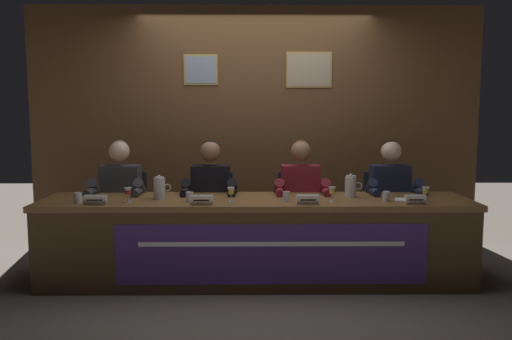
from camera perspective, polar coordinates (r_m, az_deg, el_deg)
name	(u,v)px	position (r m, az deg, el deg)	size (l,w,h in m)	color
ground_plane	(256,280)	(4.74, 0.00, -11.83)	(12.00, 12.00, 0.00)	#70665B
wall_back_panelled	(255,127)	(5.82, -0.12, 4.72)	(4.90, 0.14, 2.60)	brown
conference_table	(257,227)	(4.49, 0.07, -6.22)	(3.70, 0.76, 0.73)	brown
chair_far_left	(125,220)	(5.31, -14.00, -5.25)	(0.44, 0.44, 0.88)	black
panelist_far_left	(119,195)	(5.07, -14.61, -2.67)	(0.51, 0.48, 1.21)	black
nameplate_far_left	(95,200)	(4.47, -17.04, -3.10)	(0.19, 0.06, 0.08)	white
juice_glass_far_left	(128,192)	(4.50, -13.68, -2.33)	(0.06, 0.06, 0.12)	white
water_cup_far_left	(78,198)	(4.61, -18.70, -2.90)	(0.06, 0.06, 0.08)	silver
chair_center_left	(212,220)	(5.18, -4.78, -5.38)	(0.44, 0.44, 0.88)	black
panelist_center_left	(210,195)	(4.94, -4.98, -2.74)	(0.51, 0.48, 1.21)	black
nameplate_center_left	(201,200)	(4.29, -5.92, -3.25)	(0.18, 0.06, 0.08)	white
juice_glass_center_left	(231,192)	(4.38, -2.72, -2.39)	(0.06, 0.06, 0.12)	white
water_cup_center_left	(190,198)	(4.42, -7.19, -2.98)	(0.06, 0.06, 0.08)	silver
chair_center_right	(299,219)	(5.19, 4.66, -5.36)	(0.44, 0.44, 0.88)	black
panelist_center_right	(301,195)	(4.94, 4.90, -2.72)	(0.51, 0.48, 1.21)	black
nameplate_center_right	(308,200)	(4.30, 5.62, -3.20)	(0.18, 0.06, 0.08)	white
juice_glass_center_right	(332,191)	(4.46, 8.24, -2.30)	(0.06, 0.06, 0.12)	white
water_cup_center_right	(286,197)	(4.42, 3.32, -2.95)	(0.06, 0.06, 0.08)	silver
chair_far_right	(385,219)	(5.33, 13.83, -5.20)	(0.44, 0.44, 0.88)	black
panelist_far_right	(392,195)	(5.09, 14.47, -2.63)	(0.51, 0.48, 1.21)	black
nameplate_far_right	(415,199)	(4.48, 16.87, -3.07)	(0.17, 0.06, 0.08)	white
juice_glass_far_right	(425,191)	(4.63, 17.87, -2.21)	(0.06, 0.06, 0.12)	white
water_cup_far_right	(386,197)	(4.56, 13.90, -2.83)	(0.06, 0.06, 0.08)	silver
water_pitcher_left_side	(159,188)	(4.60, -10.40, -1.94)	(0.15, 0.10, 0.21)	silver
water_pitcher_right_side	(351,186)	(4.70, 10.22, -1.76)	(0.15, 0.10, 0.21)	silver
document_stack_far_right	(408,200)	(4.64, 16.16, -3.15)	(0.23, 0.18, 0.01)	white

